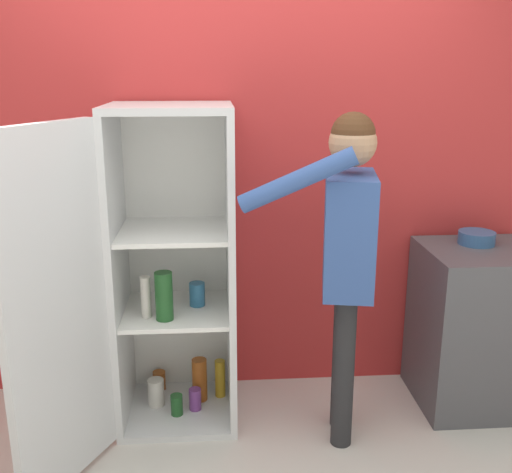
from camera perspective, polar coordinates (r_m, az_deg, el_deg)
wall_back at (r=3.32m, az=-1.73°, el=6.31°), size 7.00×0.06×2.55m
refrigerator at (r=3.04m, az=-9.80°, el=-3.97°), size 0.92×1.12×1.65m
person at (r=2.84m, az=8.63°, el=-0.22°), size 0.68×0.53×1.63m
counter at (r=3.54m, az=20.23°, el=-8.09°), size 0.61×0.57×0.89m
bowl at (r=3.47m, az=20.27°, el=-0.12°), size 0.20×0.20×0.07m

